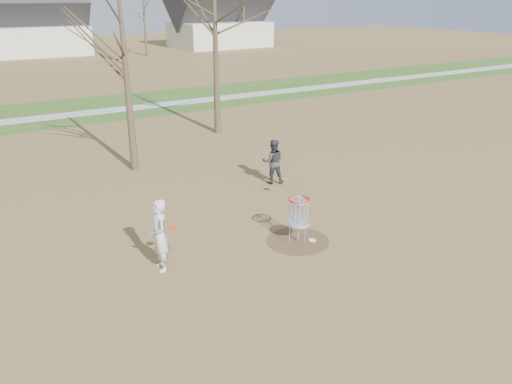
% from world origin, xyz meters
% --- Properties ---
extents(ground, '(160.00, 160.00, 0.00)m').
position_xyz_m(ground, '(0.00, 0.00, 0.00)').
color(ground, brown).
rests_on(ground, ground).
extents(green_band, '(160.00, 8.00, 0.01)m').
position_xyz_m(green_band, '(0.00, 21.00, 0.01)').
color(green_band, '#2D5119').
rests_on(green_band, ground).
extents(footpath, '(160.00, 1.50, 0.01)m').
position_xyz_m(footpath, '(0.00, 20.00, 0.01)').
color(footpath, '#9E9E99').
rests_on(footpath, green_band).
extents(dirt_circle, '(1.80, 1.80, 0.01)m').
position_xyz_m(dirt_circle, '(0.00, 0.00, 0.01)').
color(dirt_circle, '#47331E').
rests_on(dirt_circle, ground).
extents(player_standing, '(0.52, 0.73, 1.90)m').
position_xyz_m(player_standing, '(-3.90, 0.52, 0.95)').
color(player_standing, silver).
rests_on(player_standing, ground).
extents(player_throwing, '(1.00, 0.91, 1.67)m').
position_xyz_m(player_throwing, '(1.95, 4.37, 0.84)').
color(player_throwing, '#313136').
rests_on(player_throwing, ground).
extents(disc_grounded, '(0.22, 0.22, 0.02)m').
position_xyz_m(disc_grounded, '(0.36, -0.20, 0.02)').
color(disc_grounded, white).
rests_on(disc_grounded, dirt_circle).
extents(discs_in_play, '(5.27, 2.83, 0.51)m').
position_xyz_m(discs_in_play, '(-0.98, 1.60, 0.96)').
color(discs_in_play, orange).
rests_on(discs_in_play, ground).
extents(disc_golf_basket, '(0.64, 0.64, 1.35)m').
position_xyz_m(disc_golf_basket, '(0.00, 0.00, 0.91)').
color(disc_golf_basket, '#9EA3AD').
rests_on(disc_golf_basket, ground).
extents(bare_trees, '(52.62, 44.98, 9.00)m').
position_xyz_m(bare_trees, '(1.78, 35.79, 5.35)').
color(bare_trees, '#382B1E').
rests_on(bare_trees, ground).
extents(houses_row, '(56.51, 10.01, 7.26)m').
position_xyz_m(houses_row, '(4.32, 52.56, 3.52)').
color(houses_row, silver).
rests_on(houses_row, ground).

